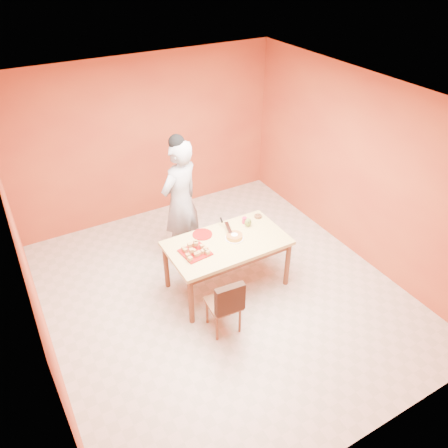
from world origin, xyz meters
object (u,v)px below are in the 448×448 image
dining_table (227,247)px  magenta_glass (244,220)px  egg_ornament (248,222)px  checker_tin (258,216)px  person (180,202)px  red_dinner_plate (202,234)px  pastry_platter (195,252)px  sponge_cake (234,236)px  dining_chair (224,303)px

dining_table → magenta_glass: size_ratio=17.18×
egg_ornament → checker_tin: egg_ornament is taller
person → red_dinner_plate: 0.67m
magenta_glass → pastry_platter: bearing=-163.3°
person → pastry_platter: size_ratio=5.61×
person → pastry_platter: bearing=52.2°
magenta_glass → sponge_cake: bearing=-141.2°
dining_table → sponge_cake: size_ratio=7.31×
red_dinner_plate → magenta_glass: magenta_glass is taller
sponge_cake → checker_tin: (0.56, 0.28, -0.02)m
pastry_platter → egg_ornament: egg_ornament is taller
red_dinner_plate → magenta_glass: bearing=-3.2°
pastry_platter → dining_chair: bearing=-86.5°
egg_ornament → checker_tin: bearing=22.5°
person → sponge_cake: 1.01m
pastry_platter → checker_tin: size_ratio=3.16×
dining_chair → egg_ornament: bearing=49.4°
red_dinner_plate → checker_tin: bearing=-0.5°
egg_ornament → magenta_glass: size_ratio=1.35×
pastry_platter → red_dinner_plate: 0.40m
checker_tin → magenta_glass: bearing=-173.3°
dining_table → egg_ornament: (0.43, 0.17, 0.16)m
dining_chair → person: person is taller
red_dinner_plate → person: bearing=91.4°
dining_table → pastry_platter: bearing=-178.9°
person → dining_chair: bearing=59.5°
dining_chair → sponge_cake: size_ratio=3.81×
person → red_dinner_plate: (0.02, -0.65, -0.18)m
person → egg_ornament: 1.03m
red_dinner_plate → sponge_cake: bearing=-40.5°
dining_chair → checker_tin: size_ratio=7.80×
magenta_glass → checker_tin: size_ratio=0.87×
dining_chair → red_dinner_plate: size_ratio=3.09×
person → sponge_cake: person is taller
sponge_cake → checker_tin: sponge_cake is taller
person → checker_tin: size_ratio=17.72×
person → red_dinner_plate: size_ratio=7.02×
egg_ornament → magenta_glass: 0.09m
dining_table → person: bearing=103.7°
sponge_cake → egg_ornament: (0.31, 0.16, 0.03)m
person → red_dinner_plate: person is taller
dining_table → red_dinner_plate: red_dinner_plate is taller
person → checker_tin: 1.14m
dining_chair → magenta_glass: 1.34m
dining_table → egg_ornament: size_ratio=12.71×
dining_chair → magenta_glass: (0.87, 0.95, 0.37)m
pastry_platter → sponge_cake: size_ratio=1.55×
sponge_cake → egg_ornament: size_ratio=1.74×
dining_chair → red_dinner_plate: 1.06m
red_dinner_plate → magenta_glass: size_ratio=2.90×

